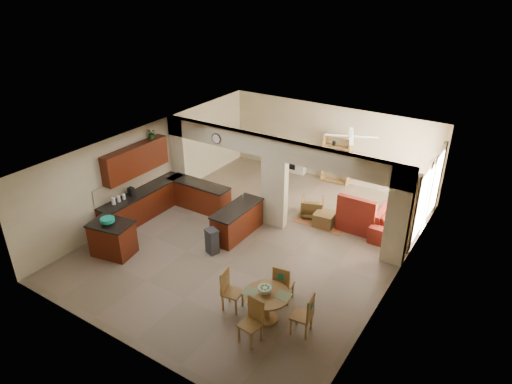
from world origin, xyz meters
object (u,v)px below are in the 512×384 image
Objects in this scene: dining_table at (267,302)px; sofa at (398,218)px; armchair at (312,207)px; kitchen_island at (113,238)px.

sofa reaches higher than dining_table.
dining_table is 1.52× the size of armchair.
kitchen_island reaches higher than armchair.
kitchen_island is 8.34m from sofa.
sofa is at bearing 31.30° from kitchen_island.
dining_table is 5.02m from armchair.
dining_table reaches higher than armchair.
kitchen_island is 1.82× the size of armchair.
dining_table is at bearing -10.25° from kitchen_island.
kitchen_island is at bearing -179.63° from dining_table.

